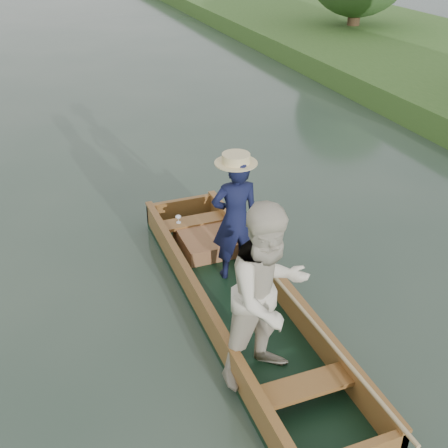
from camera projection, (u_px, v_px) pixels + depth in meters
name	position (u px, v px, depth m)	size (l,w,h in m)	color
ground	(241.00, 313.00, 6.91)	(120.00, 120.00, 0.00)	#283D30
punt	(250.00, 279.00, 6.26)	(1.30, 5.22, 2.07)	black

